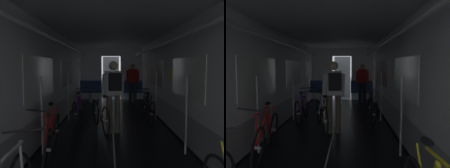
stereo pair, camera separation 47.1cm
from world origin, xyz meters
TOP-DOWN VIEW (x-y plane):
  - train_car_shell at (-0.00, 3.60)m, footprint 3.14×12.34m
  - bench_seat_far_left at (-0.90, 8.07)m, footprint 0.98×0.51m
  - bench_seat_far_right at (0.90, 8.07)m, footprint 0.98×0.51m
  - bicycle_black at (0.99, 4.49)m, footprint 0.44×1.69m
  - bicycle_red at (-1.07, 1.96)m, footprint 0.44×1.69m
  - bicycle_purple at (-0.97, 4.48)m, footprint 0.44×1.69m
  - person_cyclist_aisle at (0.01, 3.41)m, footprint 0.56×0.44m
  - bicycle_white_in_aisle at (-0.31, 3.68)m, footprint 0.60×1.64m
  - person_standing_near_bench at (0.90, 7.70)m, footprint 0.53×0.23m

SIDE VIEW (x-z plane):
  - bicycle_black at x=0.99m, z-range -0.10..0.86m
  - bicycle_red at x=-1.07m, z-range -0.10..0.86m
  - bicycle_purple at x=-0.97m, z-range -0.09..0.86m
  - bicycle_white_in_aisle at x=-0.31m, z-range -0.08..0.85m
  - bench_seat_far_left at x=-0.90m, z-range 0.09..1.04m
  - bench_seat_far_right at x=0.90m, z-range 0.09..1.04m
  - person_standing_near_bench at x=0.90m, z-range 0.13..1.82m
  - person_cyclist_aisle at x=0.01m, z-range 0.17..1.86m
  - train_car_shell at x=0.00m, z-range 0.41..2.98m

